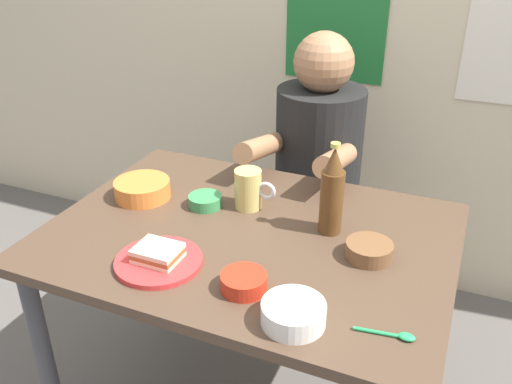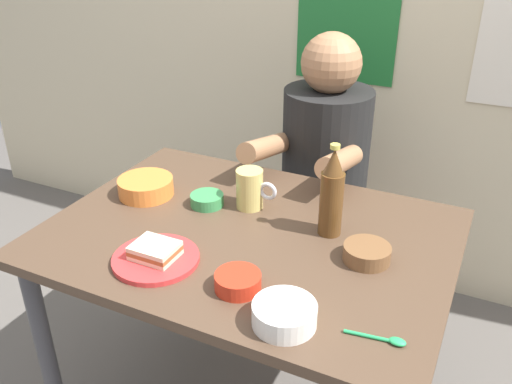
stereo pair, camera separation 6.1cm
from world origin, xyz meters
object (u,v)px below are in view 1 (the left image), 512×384
at_px(plate_orange, 159,261).
at_px(rice_bowl_white, 293,313).
at_px(person_seated, 318,144).
at_px(stool, 314,239).
at_px(beer_bottle, 332,193).
at_px(dining_table, 249,260).
at_px(beer_mug, 249,189).
at_px(sandwich, 158,253).

relative_size(plate_orange, rice_bowl_white, 1.57).
relative_size(person_seated, rice_bowl_white, 5.14).
height_order(stool, beer_bottle, beer_bottle).
xyz_separation_m(dining_table, beer_mug, (-0.06, 0.13, 0.15)).
bearing_deg(person_seated, dining_table, -90.56).
bearing_deg(person_seated, beer_bottle, -69.52).
height_order(dining_table, plate_orange, plate_orange).
bearing_deg(beer_mug, rice_bowl_white, -55.80).
bearing_deg(rice_bowl_white, stool, 103.87).
bearing_deg(dining_table, rice_bowl_white, -51.94).
bearing_deg(stool, plate_orange, -100.11).
relative_size(plate_orange, beer_mug, 1.75).
distance_m(stool, rice_bowl_white, 1.05).
relative_size(stool, rice_bowl_white, 3.21).
relative_size(sandwich, beer_bottle, 0.42).
height_order(dining_table, rice_bowl_white, rice_bowl_white).
bearing_deg(plate_orange, stool, 79.89).
relative_size(stool, beer_mug, 3.57).
height_order(beer_mug, beer_bottle, beer_bottle).
relative_size(plate_orange, beer_bottle, 0.84).
xyz_separation_m(dining_table, plate_orange, (-0.15, -0.23, 0.10)).
bearing_deg(plate_orange, beer_mug, 75.73).
xyz_separation_m(sandwich, beer_mug, (0.09, 0.36, 0.03)).
distance_m(stool, person_seated, 0.42).
distance_m(plate_orange, rice_bowl_white, 0.39).
height_order(dining_table, sandwich, sandwich).
distance_m(plate_orange, beer_bottle, 0.49).
xyz_separation_m(person_seated, beer_bottle, (0.20, -0.53, 0.09)).
relative_size(beer_mug, beer_bottle, 0.48).
relative_size(dining_table, plate_orange, 5.00).
height_order(sandwich, rice_bowl_white, same).
relative_size(sandwich, rice_bowl_white, 0.79).
bearing_deg(rice_bowl_white, sandwich, 169.03).
bearing_deg(plate_orange, person_seated, 79.76).
height_order(beer_mug, rice_bowl_white, beer_mug).
bearing_deg(person_seated, plate_orange, -100.24).
distance_m(person_seated, beer_mug, 0.50).
xyz_separation_m(dining_table, rice_bowl_white, (0.24, -0.30, 0.12)).
bearing_deg(sandwich, plate_orange, 0.00).
relative_size(dining_table, person_seated, 1.53).
height_order(plate_orange, beer_mug, beer_mug).
height_order(stool, beer_mug, beer_mug).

